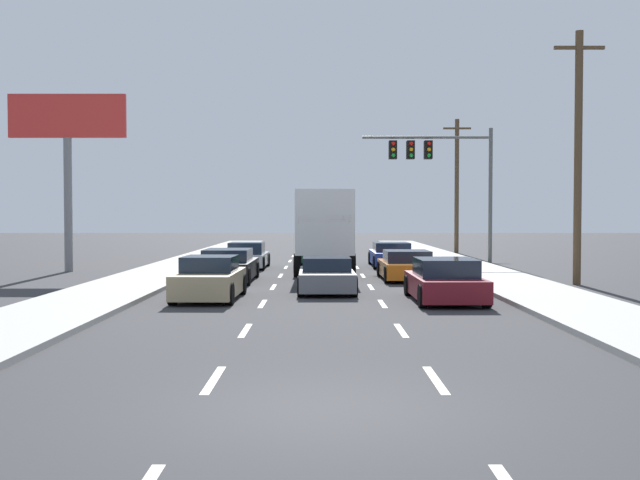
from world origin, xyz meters
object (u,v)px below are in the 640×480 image
(car_gray, at_px, (325,276))
(utility_pole_far, at_px, (455,184))
(car_orange, at_px, (405,266))
(roadside_billboard, at_px, (65,141))
(car_black, at_px, (226,266))
(traffic_signal_mast, at_px, (431,160))
(car_tan, at_px, (208,280))
(car_blue, at_px, (389,255))
(utility_pole_mid, at_px, (576,155))
(car_maroon, at_px, (443,281))
(box_truck, at_px, (322,227))
(car_white, at_px, (245,257))

(car_gray, distance_m, utility_pole_far, 26.91)
(car_orange, bearing_deg, roadside_billboard, 163.45)
(car_black, distance_m, traffic_signal_mast, 15.30)
(car_gray, xyz_separation_m, utility_pole_far, (8.72, 25.15, 3.97))
(car_tan, relative_size, car_orange, 0.96)
(car_blue, relative_size, utility_pole_mid, 0.51)
(car_black, bearing_deg, car_maroon, -43.31)
(car_tan, xyz_separation_m, car_orange, (6.65, 6.82, -0.05))
(car_orange, xyz_separation_m, utility_pole_far, (5.58, 20.51, 3.97))
(car_tan, bearing_deg, roadside_billboard, 125.19)
(car_maroon, distance_m, roadside_billboard, 19.55)
(box_truck, distance_m, traffic_signal_mast, 9.64)
(box_truck, bearing_deg, utility_pole_mid, -31.12)
(box_truck, bearing_deg, car_black, -131.68)
(box_truck, distance_m, car_maroon, 11.44)
(roadside_billboard, bearing_deg, traffic_signal_mast, 19.88)
(traffic_signal_mast, height_order, roadside_billboard, roadside_billboard)
(car_orange, xyz_separation_m, traffic_signal_mast, (2.52, 10.46, 4.84))
(car_black, distance_m, roadside_billboard, 10.53)
(car_white, relative_size, box_truck, 0.53)
(car_white, relative_size, car_tan, 1.01)
(car_orange, relative_size, utility_pole_far, 0.48)
(car_orange, height_order, traffic_signal_mast, traffic_signal_mast)
(car_orange, height_order, utility_pole_far, utility_pole_far)
(box_truck, relative_size, roadside_billboard, 1.00)
(car_gray, bearing_deg, car_tan, -148.03)
(car_black, bearing_deg, car_blue, 50.16)
(car_white, bearing_deg, car_orange, -43.44)
(car_maroon, height_order, utility_pole_far, utility_pole_far)
(traffic_signal_mast, bearing_deg, car_blue, -130.40)
(car_tan, xyz_separation_m, box_truck, (3.49, 10.26, 1.42))
(car_gray, height_order, utility_pole_mid, utility_pole_mid)
(car_white, distance_m, car_maroon, 15.50)
(car_orange, bearing_deg, car_black, -174.34)
(box_truck, xyz_separation_m, roadside_billboard, (-11.34, 0.87, 3.77))
(car_maroon, bearing_deg, utility_pole_far, 79.26)
(car_black, relative_size, utility_pole_mid, 0.51)
(car_gray, distance_m, traffic_signal_mast, 16.83)
(box_truck, height_order, roadside_billboard, roadside_billboard)
(box_truck, distance_m, car_blue, 5.52)
(traffic_signal_mast, bearing_deg, car_black, -129.99)
(traffic_signal_mast, bearing_deg, car_orange, -103.53)
(car_blue, xyz_separation_m, car_orange, (-0.12, -7.64, -0.02))
(car_orange, relative_size, car_maroon, 0.99)
(car_tan, bearing_deg, car_white, 90.58)
(car_black, relative_size, car_maroon, 1.07)
(box_truck, relative_size, car_maroon, 1.82)
(car_tan, distance_m, car_blue, 15.96)
(car_maroon, xyz_separation_m, utility_pole_far, (5.29, 27.89, 3.92))
(car_blue, bearing_deg, car_white, -169.98)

